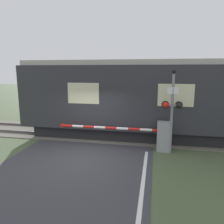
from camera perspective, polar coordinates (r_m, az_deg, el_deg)
name	(u,v)px	position (r m, az deg, el deg)	size (l,w,h in m)	color
ground_plane	(82,157)	(8.95, -7.74, -11.52)	(80.00, 80.00, 0.00)	#475638
track_bed	(102,133)	(11.88, -2.64, -5.60)	(36.00, 3.20, 0.13)	#666056
train	(173,99)	(11.17, 15.62, 3.20)	(15.06, 2.85, 3.86)	black
crossing_barrier	(156,135)	(9.51, 11.46, -5.96)	(4.99, 0.44, 1.27)	gray
signal_post	(172,107)	(9.05, 15.43, 1.33)	(0.82, 0.26, 3.45)	gray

